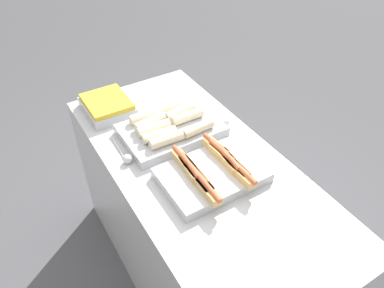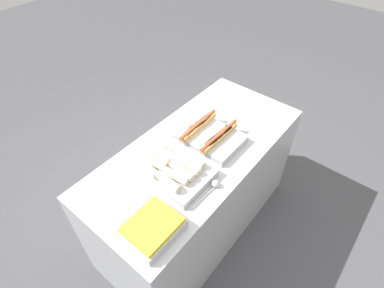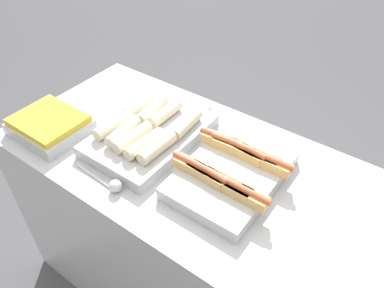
{
  "view_description": "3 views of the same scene",
  "coord_description": "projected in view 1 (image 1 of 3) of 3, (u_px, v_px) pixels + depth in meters",
  "views": [
    {
      "loc": [
        1.05,
        -0.67,
        2.07
      ],
      "look_at": [
        -0.05,
        0.0,
        0.97
      ],
      "focal_mm": 35.0,
      "sensor_mm": 36.0,
      "label": 1
    },
    {
      "loc": [
        -1.08,
        -0.84,
        2.27
      ],
      "look_at": [
        -0.05,
        0.0,
        0.97
      ],
      "focal_mm": 28.0,
      "sensor_mm": 36.0,
      "label": 2
    },
    {
      "loc": [
        0.54,
        -0.81,
        1.84
      ],
      "look_at": [
        -0.05,
        0.0,
        0.97
      ],
      "focal_mm": 35.0,
      "sensor_mm": 36.0,
      "label": 3
    }
  ],
  "objects": [
    {
      "name": "ground_plane",
      "position": [
        196.0,
        270.0,
        2.29
      ],
      "size": [
        12.0,
        12.0,
        0.0
      ],
      "primitive_type": "plane",
      "color": "#4C4C51"
    },
    {
      "name": "counter",
      "position": [
        197.0,
        224.0,
        2.0
      ],
      "size": [
        1.6,
        0.73,
        0.89
      ],
      "color": "#B7BABF",
      "rests_on": "ground_plane"
    },
    {
      "name": "tray_hotdogs",
      "position": [
        212.0,
        172.0,
        1.61
      ],
      "size": [
        0.37,
        0.44,
        0.1
      ],
      "color": "#B7BABF",
      "rests_on": "counter"
    },
    {
      "name": "tray_wraps",
      "position": [
        170.0,
        128.0,
        1.85
      ],
      "size": [
        0.32,
        0.48,
        0.1
      ],
      "color": "#B7BABF",
      "rests_on": "counter"
    },
    {
      "name": "tray_side_front",
      "position": [
        107.0,
        106.0,
        2.01
      ],
      "size": [
        0.28,
        0.24,
        0.07
      ],
      "color": "#B7BABF",
      "rests_on": "counter"
    },
    {
      "name": "serving_spoon_near",
      "position": [
        126.0,
        157.0,
        1.72
      ],
      "size": [
        0.22,
        0.04,
        0.04
      ],
      "color": "silver",
      "rests_on": "counter"
    },
    {
      "name": "serving_spoon_far",
      "position": [
        223.0,
        121.0,
        1.93
      ],
      "size": [
        0.23,
        0.04,
        0.04
      ],
      "color": "silver",
      "rests_on": "counter"
    }
  ]
}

